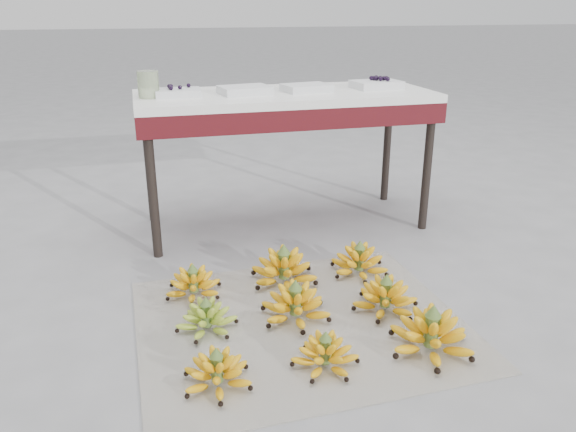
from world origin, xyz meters
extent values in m
plane|color=gray|center=(0.00, 0.00, 0.00)|extent=(60.00, 60.00, 0.00)
cube|color=white|center=(-0.11, -0.06, 0.00)|extent=(1.28, 1.08, 0.01)
ellipsoid|color=#F0B212|center=(-0.48, -0.37, 0.04)|extent=(0.30, 0.30, 0.07)
ellipsoid|color=#F0B212|center=(-0.48, -0.37, 0.07)|extent=(0.21, 0.21, 0.05)
ellipsoid|color=#F0B212|center=(-0.48, -0.37, 0.10)|extent=(0.14, 0.14, 0.04)
cylinder|color=#4F6A2C|center=(-0.48, -0.37, 0.07)|extent=(0.04, 0.04, 0.10)
cone|color=#4F6A2C|center=(-0.48, -0.37, 0.13)|extent=(0.05, 0.05, 0.04)
ellipsoid|color=#F0B212|center=(-0.10, -0.36, 0.04)|extent=(0.31, 0.31, 0.07)
ellipsoid|color=#F0B212|center=(-0.10, -0.36, 0.07)|extent=(0.22, 0.22, 0.05)
ellipsoid|color=#F0B212|center=(-0.10, -0.36, 0.10)|extent=(0.14, 0.14, 0.04)
cylinder|color=#4F6A2C|center=(-0.10, -0.36, 0.07)|extent=(0.04, 0.04, 0.09)
cone|color=#4F6A2C|center=(-0.10, -0.36, 0.13)|extent=(0.04, 0.04, 0.03)
ellipsoid|color=#F0B212|center=(0.29, -0.37, 0.05)|extent=(0.34, 0.34, 0.09)
ellipsoid|color=#F0B212|center=(0.29, -0.37, 0.09)|extent=(0.24, 0.24, 0.07)
ellipsoid|color=#F0B212|center=(0.29, -0.37, 0.13)|extent=(0.16, 0.16, 0.06)
cylinder|color=#4F6A2C|center=(0.29, -0.37, 0.09)|extent=(0.05, 0.05, 0.13)
cone|color=#4F6A2C|center=(0.29, -0.37, 0.17)|extent=(0.06, 0.06, 0.05)
ellipsoid|color=olive|center=(-0.47, -0.02, 0.04)|extent=(0.28, 0.28, 0.07)
ellipsoid|color=olive|center=(-0.47, -0.02, 0.07)|extent=(0.20, 0.20, 0.05)
ellipsoid|color=olive|center=(-0.47, -0.02, 0.10)|extent=(0.13, 0.13, 0.04)
cylinder|color=#4F6A2C|center=(-0.47, -0.02, 0.07)|extent=(0.04, 0.04, 0.10)
cone|color=#4F6A2C|center=(-0.47, -0.02, 0.13)|extent=(0.05, 0.05, 0.03)
ellipsoid|color=#F0B212|center=(-0.12, -0.03, 0.05)|extent=(0.29, 0.29, 0.08)
ellipsoid|color=#F0B212|center=(-0.12, -0.03, 0.08)|extent=(0.21, 0.21, 0.06)
ellipsoid|color=#F0B212|center=(-0.12, -0.03, 0.12)|extent=(0.14, 0.14, 0.05)
cylinder|color=#4F6A2C|center=(-0.12, -0.03, 0.08)|extent=(0.05, 0.05, 0.11)
cone|color=#4F6A2C|center=(-0.12, -0.03, 0.16)|extent=(0.05, 0.05, 0.04)
ellipsoid|color=#F0B212|center=(0.25, -0.06, 0.05)|extent=(0.33, 0.33, 0.08)
ellipsoid|color=#F0B212|center=(0.25, -0.06, 0.08)|extent=(0.23, 0.23, 0.06)
ellipsoid|color=#F0B212|center=(0.25, -0.06, 0.11)|extent=(0.15, 0.15, 0.05)
cylinder|color=#4F6A2C|center=(0.25, -0.06, 0.08)|extent=(0.04, 0.04, 0.11)
cone|color=#4F6A2C|center=(0.25, -0.06, 0.15)|extent=(0.05, 0.05, 0.04)
ellipsoid|color=#F0B212|center=(-0.49, 0.27, 0.04)|extent=(0.28, 0.28, 0.07)
ellipsoid|color=#F0B212|center=(-0.49, 0.27, 0.07)|extent=(0.19, 0.19, 0.05)
ellipsoid|color=#F0B212|center=(-0.49, 0.27, 0.10)|extent=(0.13, 0.13, 0.05)
cylinder|color=#4F6A2C|center=(-0.49, 0.27, 0.07)|extent=(0.04, 0.04, 0.10)
cone|color=#4F6A2C|center=(-0.49, 0.27, 0.14)|extent=(0.05, 0.05, 0.04)
ellipsoid|color=#F0B212|center=(-0.08, 0.29, 0.05)|extent=(0.31, 0.31, 0.09)
ellipsoid|color=#F0B212|center=(-0.08, 0.29, 0.09)|extent=(0.22, 0.22, 0.07)
ellipsoid|color=#F0B212|center=(-0.08, 0.29, 0.13)|extent=(0.14, 0.14, 0.06)
cylinder|color=#4F6A2C|center=(-0.08, 0.29, 0.09)|extent=(0.05, 0.05, 0.12)
cone|color=#4F6A2C|center=(-0.08, 0.29, 0.17)|extent=(0.06, 0.06, 0.05)
ellipsoid|color=#F0B212|center=(0.28, 0.28, 0.05)|extent=(0.34, 0.34, 0.08)
ellipsoid|color=#F0B212|center=(0.28, 0.28, 0.08)|extent=(0.24, 0.24, 0.06)
ellipsoid|color=#F0B212|center=(0.28, 0.28, 0.11)|extent=(0.16, 0.16, 0.05)
cylinder|color=#4F6A2C|center=(0.28, 0.28, 0.08)|extent=(0.04, 0.04, 0.11)
cone|color=#4F6A2C|center=(0.28, 0.28, 0.15)|extent=(0.05, 0.05, 0.04)
cylinder|color=black|center=(-0.62, 0.73, 0.35)|extent=(0.05, 0.05, 0.71)
cylinder|color=black|center=(0.84, 0.73, 0.35)|extent=(0.05, 0.05, 0.71)
cylinder|color=black|center=(-0.62, 1.25, 0.35)|extent=(0.05, 0.05, 0.71)
cylinder|color=black|center=(0.84, 1.25, 0.35)|extent=(0.05, 0.05, 0.71)
cube|color=#4B0E0E|center=(0.11, 0.99, 0.65)|extent=(1.56, 0.62, 0.10)
cube|color=white|center=(0.11, 0.99, 0.73)|extent=(1.56, 0.62, 0.04)
cube|color=silver|center=(-0.44, 0.99, 0.76)|extent=(0.23, 0.17, 0.04)
sphere|color=black|center=(-0.48, 0.95, 0.79)|extent=(0.02, 0.02, 0.02)
sphere|color=black|center=(-0.44, 0.97, 0.79)|extent=(0.02, 0.02, 0.02)
sphere|color=black|center=(-0.48, 1.02, 0.79)|extent=(0.02, 0.02, 0.02)
sphere|color=black|center=(-0.48, 0.98, 0.79)|extent=(0.02, 0.02, 0.02)
sphere|color=black|center=(-0.39, 1.02, 0.79)|extent=(0.02, 0.02, 0.02)
sphere|color=black|center=(-0.48, 0.99, 0.79)|extent=(0.02, 0.02, 0.02)
sphere|color=black|center=(-0.48, 1.02, 0.79)|extent=(0.02, 0.02, 0.02)
cube|color=silver|center=(-0.11, 0.97, 0.77)|extent=(0.28, 0.22, 0.04)
cube|color=silver|center=(0.22, 0.97, 0.77)|extent=(0.26, 0.21, 0.04)
cube|color=silver|center=(0.63, 0.99, 0.77)|extent=(0.27, 0.21, 0.04)
sphere|color=black|center=(0.64, 0.97, 0.80)|extent=(0.02, 0.02, 0.02)
sphere|color=black|center=(0.64, 1.04, 0.80)|extent=(0.02, 0.02, 0.02)
sphere|color=black|center=(0.61, 1.02, 0.80)|extent=(0.02, 0.02, 0.02)
sphere|color=black|center=(0.67, 0.99, 0.80)|extent=(0.02, 0.02, 0.02)
sphere|color=black|center=(0.66, 1.01, 0.80)|extent=(0.02, 0.02, 0.02)
sphere|color=black|center=(0.68, 0.95, 0.80)|extent=(0.02, 0.02, 0.02)
sphere|color=black|center=(0.69, 0.99, 0.80)|extent=(0.02, 0.02, 0.02)
sphere|color=black|center=(0.63, 0.99, 0.80)|extent=(0.02, 0.02, 0.02)
sphere|color=black|center=(0.62, 1.01, 0.80)|extent=(0.02, 0.02, 0.02)
cylinder|color=beige|center=(-0.59, 0.97, 0.81)|extent=(0.13, 0.13, 0.13)
camera|label=1|loc=(-0.65, -1.90, 1.18)|focal=35.00mm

